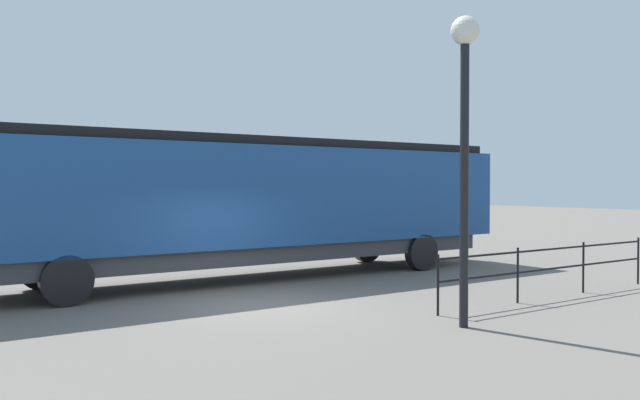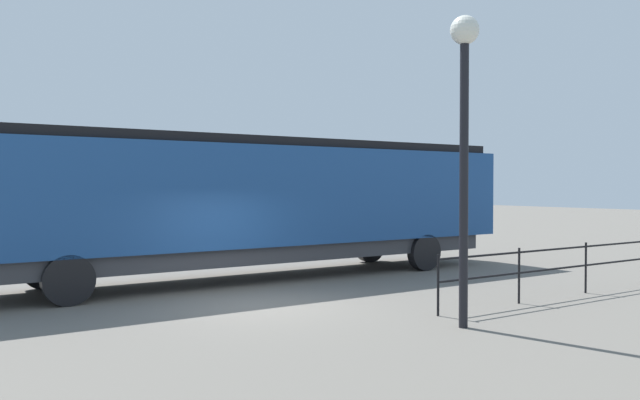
# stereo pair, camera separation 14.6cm
# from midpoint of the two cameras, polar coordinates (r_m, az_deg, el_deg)

# --- Properties ---
(ground_plane) EXTENTS (120.00, 120.00, 0.00)m
(ground_plane) POSITION_cam_midpoint_polar(r_m,az_deg,el_deg) (13.93, -5.91, -9.33)
(ground_plane) COLOR #666059
(locomotive) EXTENTS (2.96, 16.02, 3.84)m
(locomotive) POSITION_cam_midpoint_polar(r_m,az_deg,el_deg) (17.92, -4.91, 0.04)
(locomotive) COLOR navy
(locomotive) RESTS_ON ground_plane
(lamp_post) EXTENTS (0.52, 0.52, 5.61)m
(lamp_post) POSITION_cam_midpoint_polar(r_m,az_deg,el_deg) (11.90, 12.39, 8.24)
(lamp_post) COLOR black
(lamp_post) RESTS_ON ground_plane
(platform_fence) EXTENTS (0.05, 7.29, 1.21)m
(platform_fence) POSITION_cam_midpoint_polar(r_m,az_deg,el_deg) (15.62, 19.68, -5.30)
(platform_fence) COLOR black
(platform_fence) RESTS_ON ground_plane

